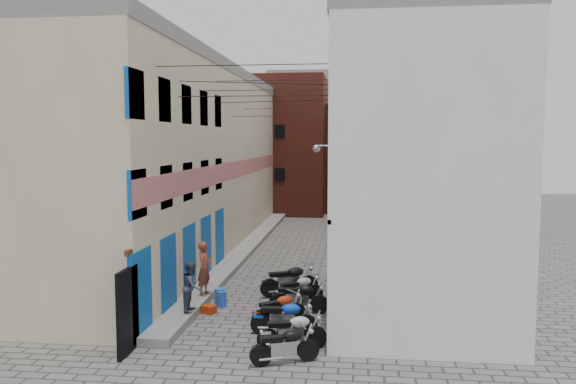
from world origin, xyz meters
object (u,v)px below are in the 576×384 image
at_px(motorcycle_d, 279,308).
at_px(motorcycle_g, 289,279).
at_px(motorcycle_e, 299,296).
at_px(red_crate, 209,309).
at_px(motorcycle_c, 284,316).
at_px(water_jug_far, 220,297).
at_px(person_b, 192,286).
at_px(person_a, 205,268).
at_px(motorcycle_f, 299,288).
at_px(water_jug_near, 222,299).
at_px(motorcycle_a, 285,344).
at_px(motorcycle_b, 292,330).

height_order(motorcycle_d, motorcycle_g, motorcycle_g).
distance_m(motorcycle_e, motorcycle_g, 1.95).
bearing_deg(red_crate, motorcycle_c, -32.33).
height_order(motorcycle_d, water_jug_far, motorcycle_d).
xyz_separation_m(person_b, water_jug_far, (0.50, 1.49, -0.73)).
height_order(person_a, person_b, person_a).
relative_size(motorcycle_f, water_jug_near, 3.57).
bearing_deg(motorcycle_a, person_a, -168.18).
bearing_deg(person_b, red_crate, -32.61).
height_order(motorcycle_f, water_jug_near, motorcycle_f).
bearing_deg(person_a, motorcycle_e, -93.75).
bearing_deg(motorcycle_f, water_jug_far, -116.04).
bearing_deg(motorcycle_g, motorcycle_e, -11.21).
distance_m(motorcycle_a, motorcycle_e, 4.04).
height_order(motorcycle_a, motorcycle_g, motorcycle_g).
height_order(motorcycle_a, motorcycle_c, motorcycle_c).
bearing_deg(person_a, water_jug_far, -106.32).
xyz_separation_m(person_b, red_crate, (0.36, 0.58, -0.88)).
height_order(motorcycle_f, red_crate, motorcycle_f).
distance_m(motorcycle_c, red_crate, 3.08).
relative_size(motorcycle_d, motorcycle_e, 0.96).
relative_size(motorcycle_c, motorcycle_f, 1.02).
distance_m(person_a, water_jug_near, 1.21).
xyz_separation_m(motorcycle_a, water_jug_near, (-2.62, 4.41, -0.25)).
bearing_deg(motorcycle_g, red_crate, -71.68).
bearing_deg(motorcycle_b, motorcycle_g, 171.33).
xyz_separation_m(motorcycle_f, water_jug_near, (-2.47, -0.59, -0.27)).
relative_size(motorcycle_c, water_jug_far, 3.37).
bearing_deg(motorcycle_b, motorcycle_c, -178.15).
bearing_deg(motorcycle_d, motorcycle_c, -22.00).
height_order(water_jug_near, red_crate, water_jug_near).
height_order(water_jug_far, red_crate, water_jug_far).
relative_size(motorcycle_c, motorcycle_e, 0.99).
bearing_deg(motorcycle_a, motorcycle_g, 163.12).
relative_size(motorcycle_d, water_jug_near, 3.51).
bearing_deg(person_b, motorcycle_d, -97.09).
bearing_deg(motorcycle_d, motorcycle_a, -29.02).
distance_m(motorcycle_g, water_jug_near, 2.57).
distance_m(person_a, red_crate, 1.64).
distance_m(motorcycle_a, motorcycle_d, 2.84).
bearing_deg(motorcycle_d, person_b, -135.50).
xyz_separation_m(motorcycle_e, water_jug_near, (-2.56, 0.36, -0.29)).
xyz_separation_m(motorcycle_f, water_jug_far, (-2.56, -0.43, -0.25)).
distance_m(motorcycle_d, water_jug_near, 2.66).
bearing_deg(motorcycle_d, red_crate, -149.88).
xyz_separation_m(motorcycle_b, motorcycle_g, (-0.65, 4.99, 0.08)).
height_order(motorcycle_a, water_jug_near, motorcycle_a).
relative_size(motorcycle_d, motorcycle_g, 0.86).
bearing_deg(motorcycle_c, person_a, -135.21).
bearing_deg(motorcycle_e, motorcycle_f, -173.23).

